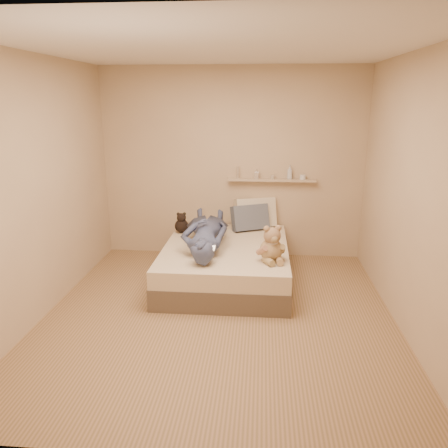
# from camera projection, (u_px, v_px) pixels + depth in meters

# --- Properties ---
(room) EXTENTS (3.80, 3.80, 3.80)m
(room) POSITION_uv_depth(u_px,v_px,m) (218.00, 193.00, 4.19)
(room) COLOR #9C7351
(room) RESTS_ON ground
(bed) EXTENTS (1.50, 1.90, 0.45)m
(bed) POSITION_uv_depth(u_px,v_px,m) (226.00, 263.00, 5.38)
(bed) COLOR brown
(bed) RESTS_ON floor
(game_console) EXTENTS (0.18, 0.10, 0.06)m
(game_console) POSITION_uv_depth(u_px,v_px,m) (207.00, 248.00, 4.76)
(game_console) COLOR silver
(game_console) RESTS_ON bed
(teddy_bear) EXTENTS (0.33, 0.34, 0.42)m
(teddy_bear) POSITION_uv_depth(u_px,v_px,m) (272.00, 247.00, 4.74)
(teddy_bear) COLOR #9B7A55
(teddy_bear) RESTS_ON bed
(dark_plush) EXTENTS (0.18, 0.18, 0.28)m
(dark_plush) POSITION_uv_depth(u_px,v_px,m) (182.00, 224.00, 5.78)
(dark_plush) COLOR black
(dark_plush) RESTS_ON bed
(pillow_cream) EXTENTS (0.60, 0.42, 0.43)m
(pillow_cream) POSITION_uv_depth(u_px,v_px,m) (255.00, 213.00, 6.03)
(pillow_cream) COLOR beige
(pillow_cream) RESTS_ON bed
(pillow_grey) EXTENTS (0.55, 0.42, 0.37)m
(pillow_grey) POSITION_uv_depth(u_px,v_px,m) (250.00, 218.00, 5.91)
(pillow_grey) COLOR #565D69
(pillow_grey) RESTS_ON bed
(person) EXTENTS (0.64, 1.53, 0.36)m
(person) POSITION_uv_depth(u_px,v_px,m) (206.00, 232.00, 5.25)
(person) COLOR #424968
(person) RESTS_ON bed
(wall_shelf) EXTENTS (1.20, 0.12, 0.03)m
(wall_shelf) POSITION_uv_depth(u_px,v_px,m) (272.00, 180.00, 5.96)
(wall_shelf) COLOR tan
(wall_shelf) RESTS_ON wall_back
(shelf_bottles) EXTENTS (0.94, 0.10, 0.19)m
(shelf_bottles) POSITION_uv_depth(u_px,v_px,m) (279.00, 174.00, 5.93)
(shelf_bottles) COLOR white
(shelf_bottles) RESTS_ON wall_shelf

